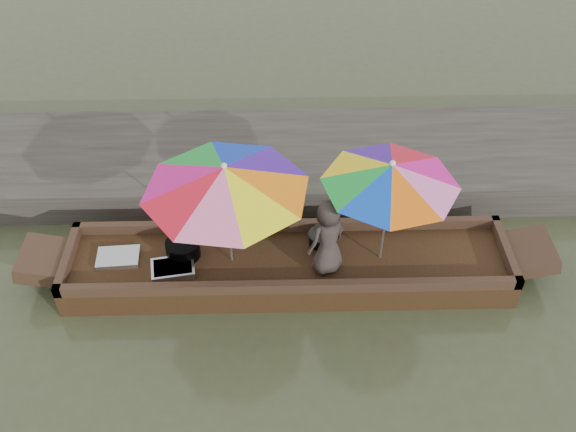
{
  "coord_description": "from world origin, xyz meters",
  "views": [
    {
      "loc": [
        -0.14,
        -5.75,
        6.28
      ],
      "look_at": [
        0.0,
        0.1,
        1.0
      ],
      "focal_mm": 40.0,
      "sensor_mm": 36.0,
      "label": 1
    }
  ],
  "objects_px": {
    "vendor": "(328,237)",
    "umbrella_stern": "(386,212)",
    "cooking_pot": "(183,249)",
    "tray_scallop": "(118,257)",
    "boat_hull": "(288,268)",
    "charcoal_grill": "(321,239)",
    "umbrella_bow": "(228,215)",
    "tray_crayfish": "(173,269)",
    "supply_bag": "(217,229)"
  },
  "relations": [
    {
      "from": "umbrella_stern",
      "to": "tray_crayfish",
      "type": "bearing_deg",
      "value": -176.02
    },
    {
      "from": "boat_hull",
      "to": "supply_bag",
      "type": "distance_m",
      "value": 1.07
    },
    {
      "from": "boat_hull",
      "to": "charcoal_grill",
      "type": "bearing_deg",
      "value": 32.36
    },
    {
      "from": "tray_crayfish",
      "to": "vendor",
      "type": "xyz_separation_m",
      "value": [
        1.93,
        0.01,
        0.5
      ]
    },
    {
      "from": "tray_scallop",
      "to": "vendor",
      "type": "bearing_deg",
      "value": -4.69
    },
    {
      "from": "tray_crayfish",
      "to": "umbrella_bow",
      "type": "relative_size",
      "value": 0.27
    },
    {
      "from": "supply_bag",
      "to": "umbrella_stern",
      "type": "bearing_deg",
      "value": -11.55
    },
    {
      "from": "vendor",
      "to": "umbrella_stern",
      "type": "distance_m",
      "value": 0.76
    },
    {
      "from": "tray_crayfish",
      "to": "charcoal_grill",
      "type": "height_order",
      "value": "charcoal_grill"
    },
    {
      "from": "supply_bag",
      "to": "umbrella_bow",
      "type": "height_order",
      "value": "umbrella_bow"
    },
    {
      "from": "cooking_pot",
      "to": "tray_scallop",
      "type": "distance_m",
      "value": 0.84
    },
    {
      "from": "boat_hull",
      "to": "supply_bag",
      "type": "xyz_separation_m",
      "value": [
        -0.93,
        0.43,
        0.3
      ]
    },
    {
      "from": "boat_hull",
      "to": "umbrella_stern",
      "type": "height_order",
      "value": "umbrella_stern"
    },
    {
      "from": "boat_hull",
      "to": "tray_crayfish",
      "type": "bearing_deg",
      "value": -172.8
    },
    {
      "from": "tray_scallop",
      "to": "supply_bag",
      "type": "height_order",
      "value": "supply_bag"
    },
    {
      "from": "tray_crayfish",
      "to": "umbrella_stern",
      "type": "distance_m",
      "value": 2.75
    },
    {
      "from": "cooking_pot",
      "to": "tray_scallop",
      "type": "xyz_separation_m",
      "value": [
        -0.84,
        -0.05,
        -0.08
      ]
    },
    {
      "from": "charcoal_grill",
      "to": "umbrella_bow",
      "type": "xyz_separation_m",
      "value": [
        -1.17,
        -0.28,
        0.7
      ]
    },
    {
      "from": "umbrella_bow",
      "to": "vendor",
      "type": "bearing_deg",
      "value": -8.09
    },
    {
      "from": "tray_crayfish",
      "to": "umbrella_stern",
      "type": "relative_size",
      "value": 0.33
    },
    {
      "from": "tray_scallop",
      "to": "supply_bag",
      "type": "distance_m",
      "value": 1.31
    },
    {
      "from": "tray_scallop",
      "to": "vendor",
      "type": "height_order",
      "value": "vendor"
    },
    {
      "from": "tray_scallop",
      "to": "umbrella_bow",
      "type": "bearing_deg",
      "value": -1.87
    },
    {
      "from": "cooking_pot",
      "to": "tray_crayfish",
      "type": "bearing_deg",
      "value": -110.57
    },
    {
      "from": "charcoal_grill",
      "to": "supply_bag",
      "type": "relative_size",
      "value": 1.17
    },
    {
      "from": "umbrella_stern",
      "to": "cooking_pot",
      "type": "bearing_deg",
      "value": 177.81
    },
    {
      "from": "tray_scallop",
      "to": "vendor",
      "type": "xyz_separation_m",
      "value": [
        2.66,
        -0.22,
        0.51
      ]
    },
    {
      "from": "tray_scallop",
      "to": "umbrella_stern",
      "type": "xyz_separation_m",
      "value": [
        3.37,
        -0.05,
        0.74
      ]
    },
    {
      "from": "vendor",
      "to": "tray_crayfish",
      "type": "bearing_deg",
      "value": -35.83
    },
    {
      "from": "boat_hull",
      "to": "charcoal_grill",
      "type": "relative_size",
      "value": 17.45
    },
    {
      "from": "boat_hull",
      "to": "charcoal_grill",
      "type": "xyz_separation_m",
      "value": [
        0.44,
        0.28,
        0.25
      ]
    },
    {
      "from": "boat_hull",
      "to": "vendor",
      "type": "bearing_deg",
      "value": -19.67
    },
    {
      "from": "tray_crayfish",
      "to": "cooking_pot",
      "type": "bearing_deg",
      "value": 69.43
    },
    {
      "from": "tray_crayfish",
      "to": "supply_bag",
      "type": "distance_m",
      "value": 0.81
    },
    {
      "from": "supply_bag",
      "to": "umbrella_bow",
      "type": "bearing_deg",
      "value": -64.25
    },
    {
      "from": "boat_hull",
      "to": "tray_crayfish",
      "type": "height_order",
      "value": "tray_crayfish"
    },
    {
      "from": "supply_bag",
      "to": "umbrella_bow",
      "type": "distance_m",
      "value": 0.8
    },
    {
      "from": "supply_bag",
      "to": "umbrella_stern",
      "type": "relative_size",
      "value": 0.17
    },
    {
      "from": "charcoal_grill",
      "to": "vendor",
      "type": "bearing_deg",
      "value": -85.34
    },
    {
      "from": "boat_hull",
      "to": "umbrella_stern",
      "type": "bearing_deg",
      "value": 0.0
    },
    {
      "from": "umbrella_stern",
      "to": "boat_hull",
      "type": "bearing_deg",
      "value": 180.0
    },
    {
      "from": "tray_crayfish",
      "to": "supply_bag",
      "type": "relative_size",
      "value": 1.91
    },
    {
      "from": "cooking_pot",
      "to": "tray_crayfish",
      "type": "distance_m",
      "value": 0.31
    },
    {
      "from": "tray_crayfish",
      "to": "umbrella_bow",
      "type": "bearing_deg",
      "value": 14.13
    },
    {
      "from": "vendor",
      "to": "umbrella_stern",
      "type": "bearing_deg",
      "value": 157.39
    },
    {
      "from": "boat_hull",
      "to": "vendor",
      "type": "distance_m",
      "value": 0.88
    },
    {
      "from": "boat_hull",
      "to": "tray_crayfish",
      "type": "xyz_separation_m",
      "value": [
        -1.46,
        -0.18,
        0.22
      ]
    },
    {
      "from": "cooking_pot",
      "to": "charcoal_grill",
      "type": "distance_m",
      "value": 1.8
    },
    {
      "from": "supply_bag",
      "to": "vendor",
      "type": "distance_m",
      "value": 1.59
    },
    {
      "from": "cooking_pot",
      "to": "umbrella_stern",
      "type": "height_order",
      "value": "umbrella_stern"
    }
  ]
}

